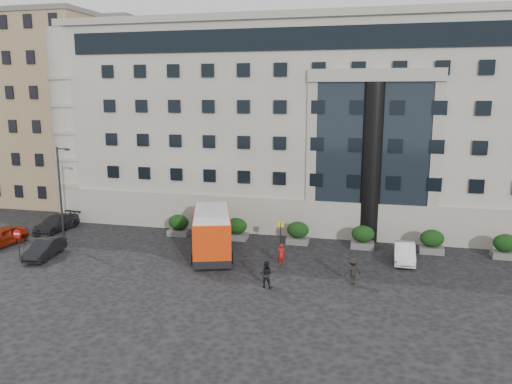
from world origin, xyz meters
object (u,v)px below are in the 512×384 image
pedestrian_b (266,274)px  hedge_d (363,237)px  hedge_a (179,225)px  bus_stop_sign (281,232)px  no_entry_sign (18,238)px  hedge_c (298,233)px  parked_car_a (1,237)px  red_truck (140,194)px  white_taxi (405,253)px  parked_car_d (91,202)px  minibus (212,231)px  street_lamp (61,192)px  hedge_b (237,229)px  parked_car_c (56,223)px  pedestrian_a (281,254)px  hedge_f (505,246)px  parked_car_b (45,248)px  pedestrian_c (353,271)px  hedge_e (432,241)px

pedestrian_b → hedge_d: bearing=-119.1°
hedge_a → pedestrian_b: bearing=-44.6°
bus_stop_sign → no_entry_sign: size_ratio=1.09×
hedge_c → parked_car_a: bearing=-164.8°
hedge_c → pedestrian_b: 9.76m
red_truck → white_taxi: 28.92m
bus_stop_sign → parked_car_d: (-22.50, 10.20, -0.99)m
pedestrian_b → hedge_a: bearing=-43.3°
no_entry_sign → minibus: minibus is taller
pedestrian_b → street_lamp: bearing=-14.2°
hedge_b → parked_car_c: 16.49m
hedge_b → pedestrian_a: bearing=-48.3°
no_entry_sign → white_taxi: 28.38m
street_lamp → hedge_b: bearing=20.1°
street_lamp → bus_stop_sign: bearing=6.5°
hedge_b → hedge_f: size_ratio=1.00×
hedge_d → pedestrian_a: hedge_d is taller
parked_car_b → parked_car_d: bearing=101.9°
pedestrian_c → white_taxi: bearing=-150.0°
red_truck → hedge_b: bearing=-24.9°
hedge_f → no_entry_sign: bearing=-165.8°
no_entry_sign → red_truck: (1.06, 17.57, -0.08)m
hedge_b → minibus: bearing=-100.5°
hedge_f → pedestrian_a: (-15.96, -5.44, -0.14)m
hedge_a → no_entry_sign: no_entry_sign is taller
hedge_b → white_taxi: hedge_b is taller
hedge_b → bus_stop_sign: bus_stop_sign is taller
hedge_f → hedge_a: bearing=180.0°
hedge_a → hedge_f: (26.00, 0.00, 0.00)m
hedge_b → minibus: minibus is taller
minibus → white_taxi: bearing=-12.3°
hedge_c → street_lamp: 19.27m
hedge_c → hedge_e: size_ratio=1.00×
white_taxi → minibus: bearing=-172.9°
hedge_e → parked_car_b: (-28.30, -7.88, -0.24)m
white_taxi → parked_car_d: bearing=163.4°
pedestrian_a → pedestrian_c: 5.73m
hedge_c → hedge_f: (15.60, 0.00, 0.00)m
red_truck → parked_car_c: bearing=-99.9°
parked_car_a → pedestrian_b: (22.59, -3.45, 0.10)m
hedge_c → hedge_e: same height
parked_car_a → hedge_b: bearing=25.6°
hedge_e → pedestrian_a: bearing=-153.2°
parked_car_d → pedestrian_a: size_ratio=3.36×
pedestrian_b → pedestrian_a: bearing=-90.7°
hedge_b → hedge_e: (15.60, 0.00, 0.00)m
street_lamp → pedestrian_b: 18.83m
street_lamp → red_truck: street_lamp is taller
parked_car_d → white_taxi: (31.67, -9.99, -0.06)m
no_entry_sign → parked_car_c: size_ratio=0.49×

